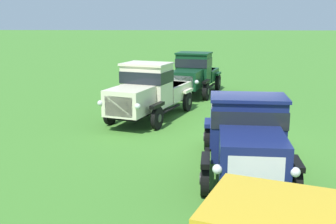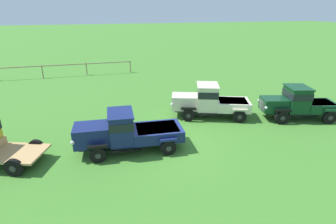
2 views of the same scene
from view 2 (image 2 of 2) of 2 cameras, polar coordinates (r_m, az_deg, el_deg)
The scene contains 5 objects.
ground_plane at distance 14.61m, azimuth -0.11°, elevation -6.89°, with size 240.00×240.00×0.00m, color #3D7528.
paddock_fence at distance 31.23m, azimuth -25.66°, elevation 8.60°, with size 18.82×0.57×1.38m.
vintage_truck_second_in_line at distance 13.77m, azimuth -9.18°, elevation -4.13°, with size 5.70×2.49×2.13m.
vintage_truck_midrow_center at distance 17.99m, azimuth 8.92°, elevation 2.47°, with size 5.53×3.44×2.27m.
vintage_truck_far_side at distance 19.46m, azimuth 26.32°, elevation 1.85°, with size 5.13×3.02×2.23m.
Camera 2 is at (-3.40, -12.37, 7.00)m, focal length 28.00 mm.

